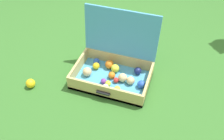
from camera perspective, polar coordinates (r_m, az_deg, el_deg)
The scene contains 3 objects.
ground_plane at distance 2.10m, azimuth -0.31°, elevation -0.91°, with size 16.00×16.00×0.00m, color #336B28.
open_suitcase at distance 2.01m, azimuth 0.59°, elevation 1.00°, with size 0.63×0.49×0.54m.
stray_ball_on_grass at distance 2.08m, azimuth -18.73°, elevation -3.01°, with size 0.08×0.08×0.08m, color yellow.
Camera 1 is at (0.49, -1.42, 1.48)m, focal length 38.61 mm.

